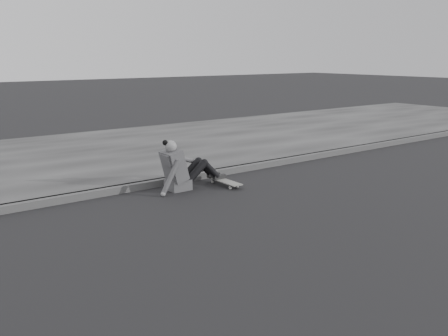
# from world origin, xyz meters

# --- Properties ---
(ground) EXTENTS (80.00, 80.00, 0.00)m
(ground) POSITION_xyz_m (0.00, 0.00, 0.00)
(ground) COLOR black
(ground) RESTS_ON ground
(curb) EXTENTS (24.00, 0.16, 0.12)m
(curb) POSITION_xyz_m (0.00, 2.58, 0.06)
(curb) COLOR #474747
(curb) RESTS_ON ground
(sidewalk) EXTENTS (24.00, 6.00, 0.12)m
(sidewalk) POSITION_xyz_m (0.00, 5.60, 0.06)
(sidewalk) COLOR #3A3A3A
(sidewalk) RESTS_ON ground
(skateboard) EXTENTS (0.20, 0.78, 0.09)m
(skateboard) POSITION_xyz_m (-2.59, 1.91, 0.07)
(skateboard) COLOR #9C9C97
(skateboard) RESTS_ON ground
(seated_woman) EXTENTS (1.38, 0.46, 0.88)m
(seated_woman) POSITION_xyz_m (-3.32, 2.16, 0.36)
(seated_woman) COLOR #49484B
(seated_woman) RESTS_ON ground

